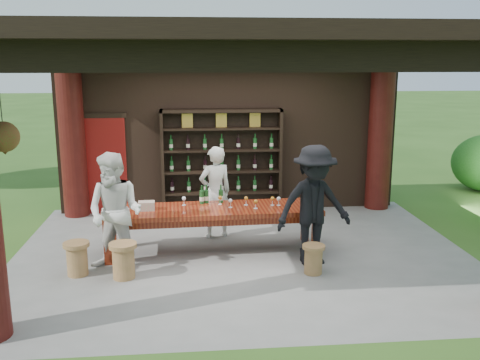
{
  "coord_description": "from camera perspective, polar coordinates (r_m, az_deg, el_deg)",
  "views": [
    {
      "loc": [
        -0.8,
        -8.24,
        3.11
      ],
      "look_at": [
        0.0,
        0.4,
        1.15
      ],
      "focal_mm": 40.0,
      "sensor_mm": 36.0,
      "label": 1
    }
  ],
  "objects": [
    {
      "name": "ground",
      "position": [
        8.84,
        0.24,
        -7.86
      ],
      "size": [
        90.0,
        90.0,
        0.0
      ],
      "primitive_type": "plane",
      "color": "#2D5119",
      "rests_on": "ground"
    },
    {
      "name": "table_bottles",
      "position": [
        8.98,
        -3.25,
        -1.5
      ],
      "size": [
        0.4,
        0.12,
        0.31
      ],
      "color": "#194C1E",
      "rests_on": "tasting_table"
    },
    {
      "name": "tasting_table",
      "position": [
        8.76,
        -2.96,
        -3.7
      ],
      "size": [
        3.57,
        1.04,
        0.75
      ],
      "rotation": [
        0.0,
        0.0,
        0.04
      ],
      "color": "#5F180D",
      "rests_on": "ground"
    },
    {
      "name": "stool_far_left",
      "position": [
        8.28,
        -16.99,
        -7.94
      ],
      "size": [
        0.38,
        0.38,
        0.5
      ],
      "rotation": [
        0.0,
        0.0,
        0.33
      ],
      "color": "olive",
      "rests_on": "ground"
    },
    {
      "name": "pavilion",
      "position": [
        8.76,
        -0.1,
        6.31
      ],
      "size": [
        7.5,
        6.0,
        3.6
      ],
      "color": "slate",
      "rests_on": "ground"
    },
    {
      "name": "guest_woman",
      "position": [
        8.12,
        -13.16,
        -3.41
      ],
      "size": [
        1.06,
        0.95,
        1.8
      ],
      "primitive_type": "imported",
      "rotation": [
        0.0,
        0.0,
        -0.37
      ],
      "color": "silver",
      "rests_on": "ground"
    },
    {
      "name": "guest_man",
      "position": [
        8.25,
        7.88,
        -2.71
      ],
      "size": [
        1.32,
        0.92,
        1.86
      ],
      "primitive_type": "imported",
      "rotation": [
        0.0,
        0.0,
        0.2
      ],
      "color": "black",
      "rests_on": "ground"
    },
    {
      "name": "stool_near_right",
      "position": [
        8.06,
        7.83,
        -8.29
      ],
      "size": [
        0.34,
        0.34,
        0.44
      ],
      "rotation": [
        0.0,
        0.0,
        0.36
      ],
      "color": "olive",
      "rests_on": "ground"
    },
    {
      "name": "shrubs",
      "position": [
        9.49,
        8.49,
        -3.03
      ],
      "size": [
        18.6,
        9.14,
        1.36
      ],
      "color": "#194C14",
      "rests_on": "ground"
    },
    {
      "name": "table_glasses",
      "position": [
        8.81,
        0.11,
        -2.31
      ],
      "size": [
        1.63,
        0.38,
        0.15
      ],
      "color": "silver",
      "rests_on": "tasting_table"
    },
    {
      "name": "napkin_basket",
      "position": [
        8.7,
        -9.94,
        -2.73
      ],
      "size": [
        0.27,
        0.19,
        0.14
      ],
      "primitive_type": "cube",
      "rotation": [
        0.0,
        0.0,
        0.04
      ],
      "color": "#BF6672",
      "rests_on": "tasting_table"
    },
    {
      "name": "wine_shelf",
      "position": [
        10.9,
        -1.95,
        1.97
      ],
      "size": [
        2.44,
        0.37,
        2.15
      ],
      "color": "black",
      "rests_on": "ground"
    },
    {
      "name": "trees",
      "position": [
        10.72,
        17.19,
        13.55
      ],
      "size": [
        21.14,
        10.48,
        4.8
      ],
      "color": "#3F2819",
      "rests_on": "ground"
    },
    {
      "name": "stool_near_left",
      "position": [
        7.99,
        -12.32,
        -8.3
      ],
      "size": [
        0.4,
        0.4,
        0.53
      ],
      "rotation": [
        0.0,
        0.0,
        0.27
      ],
      "color": "olive",
      "rests_on": "ground"
    },
    {
      "name": "host",
      "position": [
        9.44,
        -2.65,
        -1.32
      ],
      "size": [
        0.7,
        0.57,
        1.64
      ],
      "primitive_type": "imported",
      "rotation": [
        0.0,
        0.0,
        3.48
      ],
      "color": "silver",
      "rests_on": "ground"
    }
  ]
}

